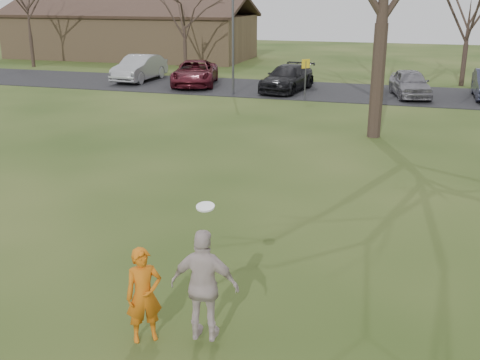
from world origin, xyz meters
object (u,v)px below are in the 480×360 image
object	(u,v)px
car_1	(140,68)
car_2	(195,73)
player_defender	(144,295)
catching_play	(205,286)
lamp_post	(233,19)
car_3	(287,78)
building	(130,34)
car_4	(410,83)

from	to	relation	value
car_1	car_2	xyz separation A→B (m)	(3.94, -0.72, -0.07)
player_defender	catching_play	bearing A→B (deg)	-29.71
player_defender	lamp_post	bearing A→B (deg)	67.82
car_3	catching_play	size ratio (longest dim) A/B	2.18
building	lamp_post	xyz separation A→B (m)	(14.00, -15.50, 2.04)
car_3	catching_play	world-z (taller)	catching_play
player_defender	car_1	xyz separation A→B (m)	(-12.65, 25.36, 0.05)
building	car_2	bearing A→B (deg)	-50.39
car_3	catching_play	xyz separation A→B (m)	(4.02, -24.14, 0.30)
building	lamp_post	distance (m)	20.99
car_4	lamp_post	bearing A→B (deg)	178.71
car_4	building	distance (m)	26.83
car_3	building	bearing A→B (deg)	148.90
lamp_post	catching_play	bearing A→B (deg)	-73.52
car_2	car_3	xyz separation A→B (m)	(5.64, -0.38, -0.02)
catching_play	building	size ratio (longest dim) A/B	0.11
car_1	catching_play	xyz separation A→B (m)	(13.61, -25.25, 0.21)
car_1	car_4	size ratio (longest dim) A/B	1.15
car_3	lamp_post	world-z (taller)	lamp_post
player_defender	car_2	bearing A→B (deg)	73.18
player_defender	car_2	distance (m)	26.13
lamp_post	car_3	bearing A→B (deg)	37.45
player_defender	car_1	bearing A→B (deg)	80.23
lamp_post	car_2	bearing A→B (deg)	143.09
catching_play	lamp_post	world-z (taller)	lamp_post
car_4	lamp_post	world-z (taller)	lamp_post
car_2	catching_play	world-z (taller)	catching_play
car_1	catching_play	bearing A→B (deg)	-60.65
player_defender	car_4	world-z (taller)	player_defender
car_3	car_4	size ratio (longest dim) A/B	1.16
car_3	car_4	xyz separation A→B (m)	(6.57, -0.03, 0.01)
car_4	catching_play	distance (m)	24.25
car_4	building	world-z (taller)	building
car_2	catching_play	xyz separation A→B (m)	(9.67, -24.52, 0.28)
player_defender	lamp_post	xyz separation A→B (m)	(-5.60, 22.30, 3.19)
catching_play	player_defender	bearing A→B (deg)	-173.44
catching_play	car_4	bearing A→B (deg)	83.97
player_defender	building	distance (m)	42.60
car_1	car_4	distance (m)	16.19
car_1	lamp_post	distance (m)	8.30
player_defender	car_2	xyz separation A→B (m)	(-8.70, 24.63, -0.02)
catching_play	building	distance (m)	42.95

